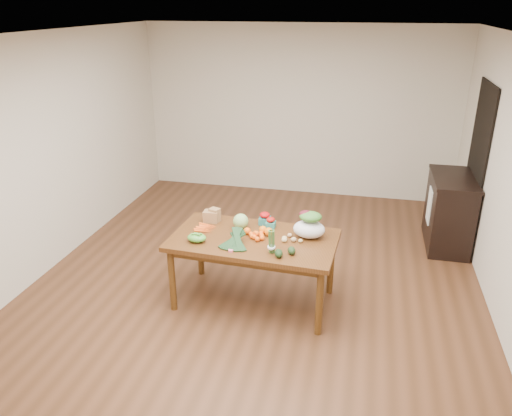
% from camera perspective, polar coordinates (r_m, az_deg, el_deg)
% --- Properties ---
extents(floor, '(6.00, 6.00, 0.00)m').
position_cam_1_polar(floor, '(5.85, 0.19, -8.19)').
color(floor, '#58331E').
rests_on(floor, ground).
extents(ceiling, '(5.00, 6.00, 0.02)m').
position_cam_1_polar(ceiling, '(5.03, 0.23, 19.25)').
color(ceiling, white).
rests_on(ceiling, room_walls).
extents(room_walls, '(5.02, 6.02, 2.70)m').
position_cam_1_polar(room_walls, '(5.29, 0.21, 4.48)').
color(room_walls, beige).
rests_on(room_walls, floor).
extents(dining_table, '(1.73, 1.03, 0.75)m').
position_cam_1_polar(dining_table, '(5.29, -0.25, -7.09)').
color(dining_table, '#573014').
rests_on(dining_table, floor).
extents(doorway_dark, '(0.02, 1.00, 2.10)m').
position_cam_1_polar(doorway_dark, '(6.93, 23.84, 4.34)').
color(doorway_dark, black).
rests_on(doorway_dark, floor).
extents(cabinet, '(0.52, 1.02, 0.94)m').
position_cam_1_polar(cabinet, '(6.93, 21.19, -0.36)').
color(cabinet, black).
rests_on(cabinet, floor).
extents(dish_towel, '(0.02, 0.28, 0.45)m').
position_cam_1_polar(dish_towel, '(6.82, 19.19, 0.27)').
color(dish_towel, white).
rests_on(dish_towel, cabinet).
extents(paper_bag, '(0.22, 0.19, 0.15)m').
position_cam_1_polar(paper_bag, '(5.48, -5.15, -0.83)').
color(paper_bag, '#A38049').
rests_on(paper_bag, dining_table).
extents(cabbage, '(0.16, 0.16, 0.16)m').
position_cam_1_polar(cabbage, '(5.29, -1.76, -1.52)').
color(cabbage, '#8AB96A').
rests_on(cabbage, dining_table).
extents(strawberry_basket_a, '(0.12, 0.12, 0.11)m').
position_cam_1_polar(strawberry_basket_a, '(5.41, 1.01, -1.30)').
color(strawberry_basket_a, '#BA0C0E').
rests_on(strawberry_basket_a, dining_table).
extents(strawberry_basket_b, '(0.11, 0.11, 0.09)m').
position_cam_1_polar(strawberry_basket_b, '(5.33, 1.68, -1.77)').
color(strawberry_basket_b, '#B41A0C').
rests_on(strawberry_basket_b, dining_table).
extents(orange_a, '(0.07, 0.07, 0.07)m').
position_cam_1_polar(orange_a, '(5.18, -1.01, -2.64)').
color(orange_a, orange).
rests_on(orange_a, dining_table).
extents(orange_b, '(0.08, 0.08, 0.08)m').
position_cam_1_polar(orange_b, '(5.20, 0.79, -2.49)').
color(orange_b, orange).
rests_on(orange_b, dining_table).
extents(orange_c, '(0.09, 0.09, 0.09)m').
position_cam_1_polar(orange_c, '(5.14, 1.45, -2.74)').
color(orange_c, orange).
rests_on(orange_c, dining_table).
extents(mandarin_cluster, '(0.19, 0.19, 0.08)m').
position_cam_1_polar(mandarin_cluster, '(5.09, 0.05, -3.05)').
color(mandarin_cluster, '#FF590F').
rests_on(mandarin_cluster, dining_table).
extents(carrots, '(0.23, 0.23, 0.03)m').
position_cam_1_polar(carrots, '(5.32, -5.68, -2.29)').
color(carrots, orange).
rests_on(carrots, dining_table).
extents(snap_pea_bag, '(0.19, 0.15, 0.09)m').
position_cam_1_polar(snap_pea_bag, '(5.05, -6.79, -3.39)').
color(snap_pea_bag, green).
rests_on(snap_pea_bag, dining_table).
extents(kale_bunch, '(0.34, 0.42, 0.16)m').
position_cam_1_polar(kale_bunch, '(4.90, -2.55, -3.64)').
color(kale_bunch, black).
rests_on(kale_bunch, dining_table).
extents(asparagus_bundle, '(0.09, 0.12, 0.26)m').
position_cam_1_polar(asparagus_bundle, '(4.76, 1.79, -3.84)').
color(asparagus_bundle, '#4A7937').
rests_on(asparagus_bundle, dining_table).
extents(potato_a, '(0.05, 0.05, 0.05)m').
position_cam_1_polar(potato_a, '(5.06, 3.27, -3.46)').
color(potato_a, tan).
rests_on(potato_a, dining_table).
extents(potato_b, '(0.06, 0.05, 0.05)m').
position_cam_1_polar(potato_b, '(5.02, 3.25, -3.67)').
color(potato_b, '#DCBE7F').
rests_on(potato_b, dining_table).
extents(potato_c, '(0.06, 0.05, 0.05)m').
position_cam_1_polar(potato_c, '(5.04, 4.32, -3.61)').
color(potato_c, tan).
rests_on(potato_c, dining_table).
extents(potato_d, '(0.05, 0.04, 0.04)m').
position_cam_1_polar(potato_d, '(5.14, 3.88, -3.11)').
color(potato_d, tan).
rests_on(potato_d, dining_table).
extents(potato_e, '(0.05, 0.04, 0.04)m').
position_cam_1_polar(potato_e, '(5.03, 5.10, -3.76)').
color(potato_e, tan).
rests_on(potato_e, dining_table).
extents(avocado_a, '(0.11, 0.13, 0.08)m').
position_cam_1_polar(avocado_a, '(4.73, 2.61, -5.19)').
color(avocado_a, black).
rests_on(avocado_a, dining_table).
extents(avocado_b, '(0.10, 0.13, 0.07)m').
position_cam_1_polar(avocado_b, '(4.80, 4.09, -4.87)').
color(avocado_b, black).
rests_on(avocado_b, dining_table).
extents(salad_bag, '(0.34, 0.26, 0.25)m').
position_cam_1_polar(salad_bag, '(5.10, 6.10, -2.06)').
color(salad_bag, white).
rests_on(salad_bag, dining_table).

